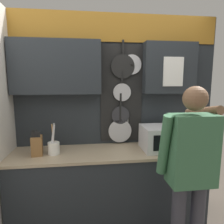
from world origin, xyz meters
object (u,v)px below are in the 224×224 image
utensil_crock (54,147)px  microwave (165,138)px  knife_block (37,145)px  person (190,164)px

utensil_crock → microwave: bearing=-0.1°
knife_block → person: (1.40, -0.61, -0.03)m
microwave → person: person is taller
knife_block → microwave: bearing=-0.0°
microwave → utensil_crock: 1.25m
knife_block → utensil_crock: utensil_crock is taller
microwave → knife_block: 1.42m
microwave → utensil_crock: (-1.25, 0.00, -0.06)m
microwave → person: (-0.02, -0.60, -0.06)m
person → utensil_crock: bearing=153.7°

